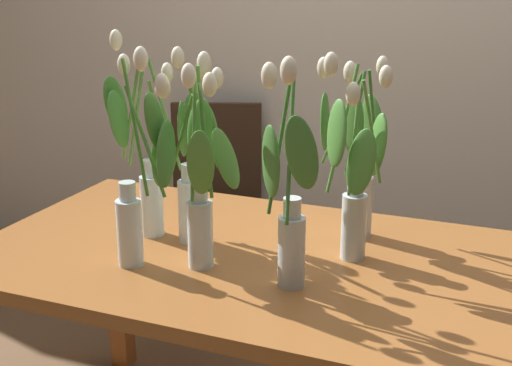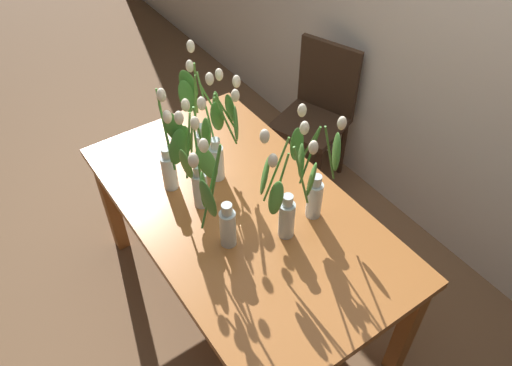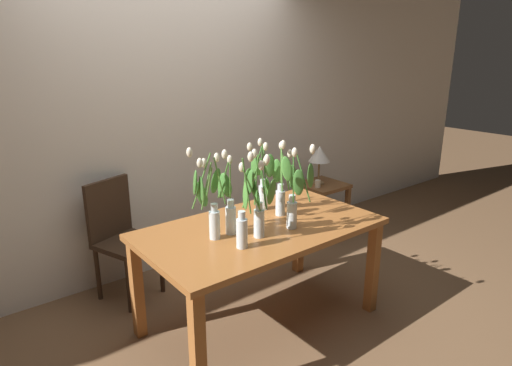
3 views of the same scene
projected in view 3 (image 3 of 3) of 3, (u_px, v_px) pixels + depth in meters
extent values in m
plane|color=brown|center=(260.00, 321.00, 3.13)|extent=(18.00, 18.00, 0.00)
cube|color=silver|center=(168.00, 114.00, 3.68)|extent=(9.00, 0.10, 2.70)
cube|color=#A3602D|center=(261.00, 229.00, 2.92)|extent=(1.60, 0.90, 0.04)
cube|color=#A3602D|center=(198.00, 350.00, 2.30)|extent=(0.07, 0.07, 0.70)
cube|color=#A3602D|center=(373.00, 267.00, 3.17)|extent=(0.07, 0.07, 0.70)
cube|color=#A3602D|center=(137.00, 289.00, 2.88)|extent=(0.07, 0.07, 0.70)
cube|color=#A3602D|center=(299.00, 234.00, 3.76)|extent=(0.07, 0.07, 0.70)
cylinder|color=silver|center=(215.00, 225.00, 2.69)|extent=(0.07, 0.07, 0.18)
cylinder|color=silver|center=(214.00, 208.00, 2.66)|extent=(0.04, 0.04, 0.05)
cylinder|color=silver|center=(215.00, 229.00, 2.70)|extent=(0.06, 0.06, 0.11)
cylinder|color=#56933D|center=(220.00, 181.00, 2.65)|extent=(0.09, 0.02, 0.32)
ellipsoid|color=#F2E5C6|center=(225.00, 154.00, 2.63)|extent=(0.04, 0.04, 0.06)
ellipsoid|color=#427F33|center=(222.00, 186.00, 2.71)|extent=(0.04, 0.10, 0.18)
cylinder|color=#56933D|center=(201.00, 181.00, 2.59)|extent=(0.12, 0.06, 0.34)
ellipsoid|color=#F2E5C6|center=(189.00, 152.00, 2.52)|extent=(0.04, 0.04, 0.06)
ellipsoid|color=#427F33|center=(195.00, 183.00, 2.55)|extent=(0.05, 0.12, 0.18)
cylinder|color=#56933D|center=(209.00, 185.00, 2.67)|extent=(0.01, 0.10, 0.25)
ellipsoid|color=#F2E5C6|center=(204.00, 163.00, 2.67)|extent=(0.04, 0.04, 0.06)
ellipsoid|color=#427F33|center=(202.00, 194.00, 2.71)|extent=(0.11, 0.04, 0.18)
cylinder|color=#56933D|center=(206.00, 186.00, 2.60)|extent=(0.08, 0.02, 0.29)
ellipsoid|color=#F2E5C6|center=(200.00, 163.00, 2.54)|extent=(0.04, 0.04, 0.06)
ellipsoid|color=#427F33|center=(202.00, 189.00, 2.56)|extent=(0.05, 0.09, 0.18)
cylinder|color=silver|center=(280.00, 203.00, 3.09)|extent=(0.07, 0.07, 0.18)
cylinder|color=silver|center=(281.00, 188.00, 3.05)|extent=(0.04, 0.04, 0.05)
cylinder|color=silver|center=(280.00, 207.00, 3.09)|extent=(0.06, 0.06, 0.11)
cylinder|color=#56933D|center=(282.00, 167.00, 2.95)|extent=(0.06, 0.08, 0.32)
ellipsoid|color=#F2E5C6|center=(283.00, 145.00, 2.86)|extent=(0.04, 0.04, 0.06)
ellipsoid|color=#4C8E38|center=(287.00, 169.00, 2.92)|extent=(0.07, 0.09, 0.18)
cylinder|color=#56933D|center=(281.00, 167.00, 3.05)|extent=(0.05, 0.06, 0.28)
ellipsoid|color=#F2E5C6|center=(281.00, 146.00, 3.04)|extent=(0.04, 0.04, 0.06)
ellipsoid|color=#4C8E38|center=(277.00, 171.00, 3.11)|extent=(0.08, 0.08, 0.17)
cylinder|color=#56933D|center=(286.00, 171.00, 2.98)|extent=(0.01, 0.08, 0.26)
ellipsoid|color=#F2E5C6|center=(290.00, 154.00, 2.92)|extent=(0.04, 0.04, 0.06)
ellipsoid|color=#4C8E38|center=(293.00, 177.00, 2.98)|extent=(0.09, 0.05, 0.18)
cylinder|color=silver|center=(259.00, 223.00, 2.72)|extent=(0.07, 0.07, 0.18)
cylinder|color=silver|center=(259.00, 206.00, 2.69)|extent=(0.04, 0.04, 0.05)
cylinder|color=silver|center=(259.00, 228.00, 2.73)|extent=(0.06, 0.06, 0.11)
cylinder|color=#478433|center=(250.00, 188.00, 2.63)|extent=(0.10, 0.03, 0.25)
ellipsoid|color=#F2E5C6|center=(242.00, 167.00, 2.57)|extent=(0.04, 0.04, 0.06)
ellipsoid|color=#4C8E38|center=(245.00, 196.00, 2.60)|extent=(0.05, 0.08, 0.17)
cylinder|color=#478433|center=(256.00, 180.00, 2.66)|extent=(0.01, 0.05, 0.33)
ellipsoid|color=#F2E5C6|center=(254.00, 154.00, 2.63)|extent=(0.04, 0.04, 0.06)
ellipsoid|color=#4C8E38|center=(249.00, 182.00, 2.68)|extent=(0.09, 0.03, 0.18)
cylinder|color=#478433|center=(263.00, 184.00, 2.62)|extent=(0.02, 0.06, 0.31)
ellipsoid|color=#F2E5C6|center=(267.00, 159.00, 2.56)|extent=(0.04, 0.04, 0.06)
ellipsoid|color=#4C8E38|center=(272.00, 192.00, 2.63)|extent=(0.09, 0.06, 0.17)
cylinder|color=#478433|center=(263.00, 184.00, 2.65)|extent=(0.04, 0.02, 0.29)
ellipsoid|color=#F2E5C6|center=(266.00, 161.00, 2.62)|extent=(0.04, 0.04, 0.06)
ellipsoid|color=#4C8E38|center=(268.00, 189.00, 2.71)|extent=(0.08, 0.11, 0.18)
cylinder|color=silver|center=(231.00, 220.00, 2.77)|extent=(0.07, 0.07, 0.18)
cylinder|color=silver|center=(231.00, 203.00, 2.74)|extent=(0.04, 0.04, 0.05)
cylinder|color=silver|center=(231.00, 225.00, 2.78)|extent=(0.06, 0.06, 0.11)
cylinder|color=#478433|center=(230.00, 182.00, 2.75)|extent=(0.06, 0.08, 0.25)
ellipsoid|color=#F2E5C6|center=(230.00, 160.00, 2.75)|extent=(0.04, 0.04, 0.06)
ellipsoid|color=#427F33|center=(226.00, 185.00, 2.80)|extent=(0.10, 0.07, 0.18)
cylinder|color=#478433|center=(223.00, 181.00, 2.75)|extent=(0.02, 0.12, 0.26)
ellipsoid|color=#F2E5C6|center=(217.00, 157.00, 2.75)|extent=(0.04, 0.04, 0.06)
ellipsoid|color=#427F33|center=(216.00, 181.00, 2.76)|extent=(0.10, 0.05, 0.18)
cylinder|color=silver|center=(242.00, 233.00, 2.57)|extent=(0.07, 0.07, 0.18)
cylinder|color=silver|center=(242.00, 215.00, 2.54)|extent=(0.04, 0.04, 0.05)
cylinder|color=silver|center=(242.00, 238.00, 2.58)|extent=(0.06, 0.06, 0.11)
cylinder|color=#478433|center=(247.00, 187.00, 2.51)|extent=(0.06, 0.01, 0.35)
ellipsoid|color=#F2E5C6|center=(251.00, 157.00, 2.47)|extent=(0.04, 0.04, 0.06)
ellipsoid|color=#427F33|center=(250.00, 182.00, 2.55)|extent=(0.03, 0.12, 0.18)
cylinder|color=#478433|center=(252.00, 191.00, 2.53)|extent=(0.12, 0.03, 0.27)
ellipsoid|color=#F2E5C6|center=(261.00, 165.00, 2.51)|extent=(0.04, 0.04, 0.06)
ellipsoid|color=#427F33|center=(256.00, 193.00, 2.58)|extent=(0.04, 0.11, 0.18)
cylinder|color=silver|center=(263.00, 198.00, 3.20)|extent=(0.07, 0.07, 0.18)
cylinder|color=silver|center=(263.00, 183.00, 3.16)|extent=(0.04, 0.04, 0.05)
cylinder|color=silver|center=(263.00, 201.00, 3.21)|extent=(0.06, 0.06, 0.11)
cylinder|color=#3D752D|center=(256.00, 166.00, 3.08)|extent=(0.12, 0.01, 0.27)
ellipsoid|color=#F2E5C6|center=(250.00, 147.00, 3.01)|extent=(0.04, 0.04, 0.06)
ellipsoid|color=#427F33|center=(254.00, 168.00, 3.04)|extent=(0.02, 0.08, 0.17)
cylinder|color=#3D752D|center=(265.00, 165.00, 3.09)|extent=(0.04, 0.06, 0.29)
ellipsoid|color=#F2E5C6|center=(266.00, 146.00, 3.02)|extent=(0.04, 0.04, 0.06)
ellipsoid|color=#427F33|center=(270.00, 166.00, 3.05)|extent=(0.07, 0.05, 0.17)
cylinder|color=#3D752D|center=(262.00, 163.00, 3.16)|extent=(0.03, 0.07, 0.29)
ellipsoid|color=#F2E5C6|center=(260.00, 142.00, 3.15)|extent=(0.04, 0.04, 0.06)
ellipsoid|color=#427F33|center=(256.00, 165.00, 3.20)|extent=(0.11, 0.07, 0.18)
cylinder|color=silver|center=(292.00, 215.00, 2.86)|extent=(0.07, 0.07, 0.18)
cylinder|color=silver|center=(292.00, 199.00, 2.82)|extent=(0.04, 0.04, 0.05)
cylinder|color=silver|center=(292.00, 219.00, 2.87)|extent=(0.06, 0.06, 0.11)
cylinder|color=#3D752D|center=(293.00, 177.00, 2.74)|extent=(0.04, 0.06, 0.33)
ellipsoid|color=#F2E5C6|center=(295.00, 152.00, 2.67)|extent=(0.04, 0.04, 0.06)
ellipsoid|color=#427F33|center=(299.00, 182.00, 2.71)|extent=(0.07, 0.06, 0.17)
cylinder|color=#3D752D|center=(303.00, 175.00, 2.73)|extent=(0.04, 0.13, 0.34)
ellipsoid|color=#F2E5C6|center=(313.00, 149.00, 2.64)|extent=(0.04, 0.04, 0.06)
ellipsoid|color=#427F33|center=(311.00, 176.00, 2.73)|extent=(0.10, 0.05, 0.18)
cube|color=#382619|center=(128.00, 243.00, 3.34)|extent=(0.51, 0.51, 0.04)
cylinder|color=#382619|center=(161.00, 267.00, 3.46)|extent=(0.04, 0.04, 0.43)
cylinder|color=#382619|center=(129.00, 286.00, 3.18)|extent=(0.04, 0.04, 0.43)
cylinder|color=#382619|center=(131.00, 257.00, 3.63)|extent=(0.04, 0.04, 0.43)
cylinder|color=#382619|center=(98.00, 274.00, 3.35)|extent=(0.04, 0.04, 0.43)
cube|color=#382619|center=(109.00, 208.00, 3.36)|extent=(0.39, 0.17, 0.46)
cube|color=brown|center=(322.00, 185.00, 4.50)|extent=(0.44, 0.44, 0.04)
cube|color=brown|center=(322.00, 219.00, 4.33)|extent=(0.04, 0.04, 0.51)
cube|color=brown|center=(347.00, 211.00, 4.55)|extent=(0.04, 0.04, 0.51)
cube|color=brown|center=(296.00, 209.00, 4.61)|extent=(0.04, 0.04, 0.51)
cube|color=brown|center=(320.00, 202.00, 4.84)|extent=(0.04, 0.04, 0.51)
cylinder|color=olive|center=(318.00, 183.00, 4.49)|extent=(0.12, 0.12, 0.02)
cylinder|color=olive|center=(319.00, 172.00, 4.45)|extent=(0.02, 0.02, 0.22)
cone|color=silver|center=(319.00, 154.00, 4.40)|extent=(0.22, 0.22, 0.16)
cylinder|color=beige|center=(318.00, 184.00, 4.36)|extent=(0.06, 0.06, 0.07)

